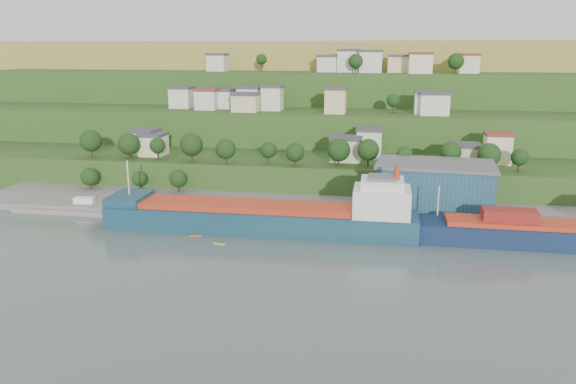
% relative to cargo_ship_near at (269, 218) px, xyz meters
% --- Properties ---
extents(ground, '(500.00, 500.00, 0.00)m').
position_rel_cargo_ship_near_xyz_m(ground, '(0.60, -10.08, -3.21)').
color(ground, '#4B5B57').
rests_on(ground, ground).
extents(quay, '(220.00, 26.00, 4.00)m').
position_rel_cargo_ship_near_xyz_m(quay, '(20.60, 17.92, -3.21)').
color(quay, slate).
rests_on(quay, ground).
extents(pebble_beach, '(40.00, 18.00, 2.40)m').
position_rel_cargo_ship_near_xyz_m(pebble_beach, '(-54.40, 11.92, -3.21)').
color(pebble_beach, slate).
rests_on(pebble_beach, ground).
extents(hillside, '(360.00, 210.98, 96.00)m').
position_rel_cargo_ship_near_xyz_m(hillside, '(0.60, 158.64, -3.13)').
color(hillside, '#284719').
rests_on(hillside, ground).
extents(cargo_ship_near, '(78.30, 13.34, 20.09)m').
position_rel_cargo_ship_near_xyz_m(cargo_ship_near, '(0.00, 0.00, 0.00)').
color(cargo_ship_near, '#122D46').
rests_on(cargo_ship_near, ground).
extents(cargo_ship_far, '(61.01, 10.18, 16.57)m').
position_rel_cargo_ship_near_xyz_m(cargo_ship_far, '(69.56, 0.38, -0.59)').
color(cargo_ship_far, '#0D1B3B').
rests_on(cargo_ship_far, ground).
extents(warehouse, '(32.32, 21.24, 12.80)m').
position_rel_cargo_ship_near_xyz_m(warehouse, '(41.37, 20.92, 5.23)').
color(warehouse, '#1C4755').
rests_on(warehouse, quay).
extents(caravan, '(5.74, 2.94, 2.57)m').
position_rel_cargo_ship_near_xyz_m(caravan, '(-55.55, 9.17, -0.72)').
color(caravan, white).
rests_on(caravan, pebble_beach).
extents(dinghy, '(4.25, 2.04, 0.82)m').
position_rel_cargo_ship_near_xyz_m(dinghy, '(-44.93, 7.89, -1.60)').
color(dinghy, silver).
rests_on(dinghy, pebble_beach).
extents(kayak_orange, '(3.15, 1.84, 0.80)m').
position_rel_cargo_ship_near_xyz_m(kayak_orange, '(-17.00, -7.24, -2.97)').
color(kayak_orange, '#CB5C12').
rests_on(kayak_orange, ground).
extents(kayak_yellow, '(3.06, 1.22, 0.76)m').
position_rel_cargo_ship_near_xyz_m(kayak_yellow, '(-9.48, -12.06, -2.99)').
color(kayak_yellow, yellow).
rests_on(kayak_yellow, ground).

